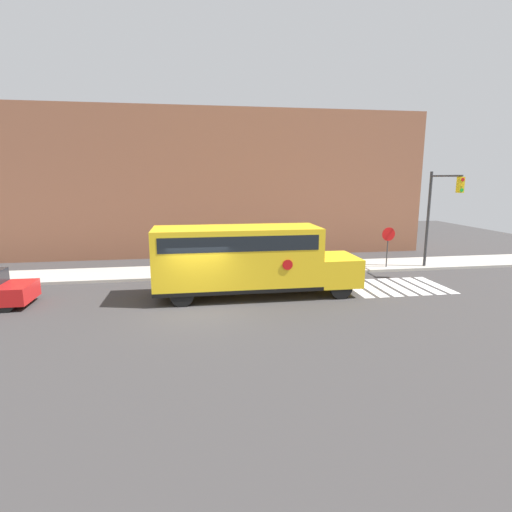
{
  "coord_description": "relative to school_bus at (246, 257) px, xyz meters",
  "views": [
    {
      "loc": [
        -0.14,
        -15.66,
        5.26
      ],
      "look_at": [
        2.67,
        2.14,
        1.73
      ],
      "focal_mm": 28.0,
      "sensor_mm": 36.0,
      "label": 1
    }
  ],
  "objects": [
    {
      "name": "sidewalk_strip",
      "position": [
        -2.15,
        4.86,
        -1.71
      ],
      "size": [
        44.0,
        3.0,
        0.15
      ],
      "color": "#B2ADA3",
      "rests_on": "ground"
    },
    {
      "name": "school_bus",
      "position": [
        0.0,
        0.0,
        0.0
      ],
      "size": [
        9.14,
        2.57,
        3.14
      ],
      "color": "yellow",
      "rests_on": "ground"
    },
    {
      "name": "stop_sign",
      "position": [
        8.81,
        4.0,
        -0.11
      ],
      "size": [
        0.78,
        0.1,
        2.47
      ],
      "color": "#38383A",
      "rests_on": "ground"
    },
    {
      "name": "crosswalk_stripes",
      "position": [
        7.51,
        0.36,
        -1.78
      ],
      "size": [
        4.7,
        3.2,
        0.01
      ],
      "color": "white",
      "rests_on": "ground"
    },
    {
      "name": "ground_plane",
      "position": [
        -2.15,
        -1.64,
        -1.78
      ],
      "size": [
        60.0,
        60.0,
        0.0
      ],
      "primitive_type": "plane",
      "color": "#3A3838"
    },
    {
      "name": "building_backdrop",
      "position": [
        -2.15,
        11.36,
        3.1
      ],
      "size": [
        32.0,
        4.0,
        9.76
      ],
      "color": "#935B42",
      "rests_on": "ground"
    },
    {
      "name": "traffic_light",
      "position": [
        11.15,
        3.04,
        1.9
      ],
      "size": [
        0.28,
        2.81,
        5.62
      ],
      "color": "#38383A",
      "rests_on": "ground"
    }
  ]
}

